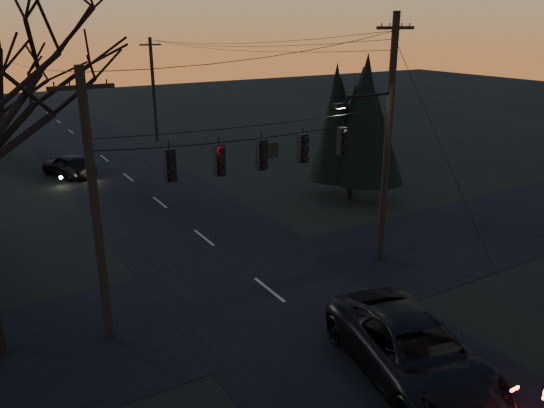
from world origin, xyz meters
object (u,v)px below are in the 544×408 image
utility_pole_far_r (157,141)px  suv_near (413,351)px  utility_pole_right (379,258)px  utility_pole_left (110,336)px  evergreen_right (353,123)px  sedan_oncoming_a (69,165)px

utility_pole_far_r → suv_near: size_ratio=1.36×
utility_pole_right → utility_pole_far_r: 28.00m
utility_pole_left → evergreen_right: 17.64m
utility_pole_right → evergreen_right: evergreen_right is taller
sedan_oncoming_a → utility_pole_left: bearing=62.4°
utility_pole_far_r → suv_near: utility_pole_far_r is taller
suv_near → sedan_oncoming_a: suv_near is taller
utility_pole_far_r → evergreen_right: size_ratio=1.12×
evergreen_right → sedan_oncoming_a: (-12.76, 13.24, -3.65)m
suv_near → evergreen_right: bearing=69.2°
utility_pole_left → suv_near: utility_pole_left is taller
utility_pole_right → suv_near: utility_pole_right is taller
utility_pole_right → sedan_oncoming_a: utility_pole_right is taller
utility_pole_far_r → evergreen_right: 21.79m
evergreen_right → suv_near: evergreen_right is taller
evergreen_right → utility_pole_far_r: bearing=101.0°
utility_pole_left → suv_near: 9.47m
sedan_oncoming_a → suv_near: bearing=78.7°
utility_pole_far_r → sedan_oncoming_a: utility_pole_far_r is taller
utility_pole_left → evergreen_right: bearing=24.4°
sedan_oncoming_a → utility_pole_right: bearing=93.5°
utility_pole_far_r → sedan_oncoming_a: (-8.70, -7.71, 0.75)m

